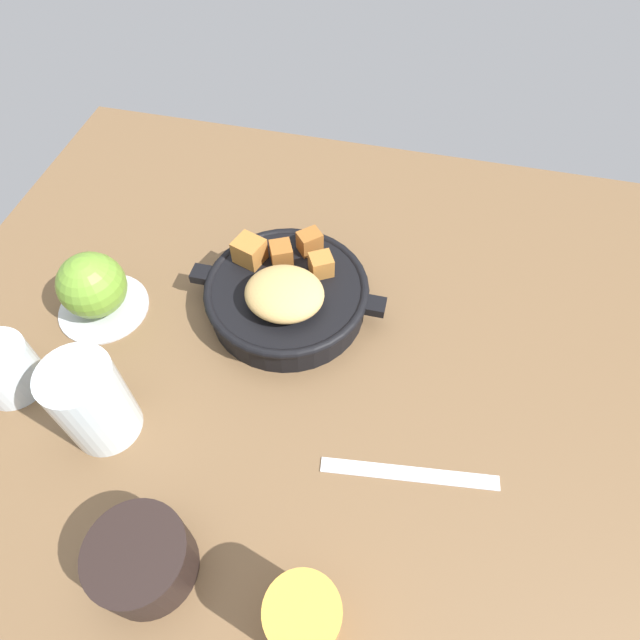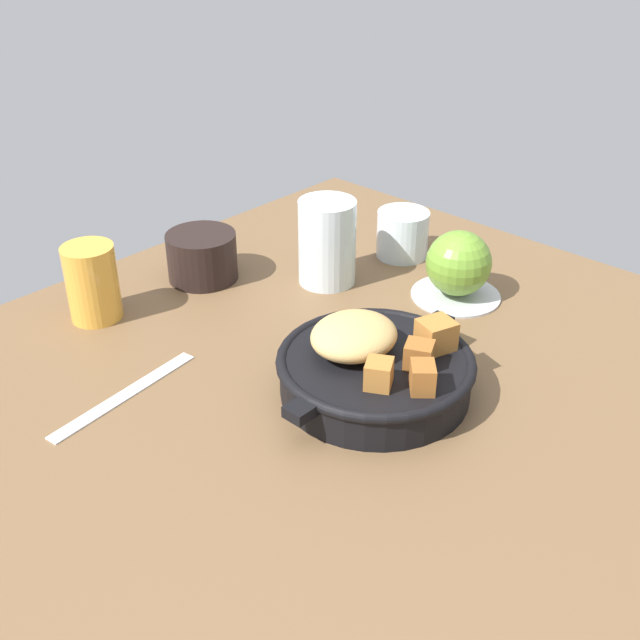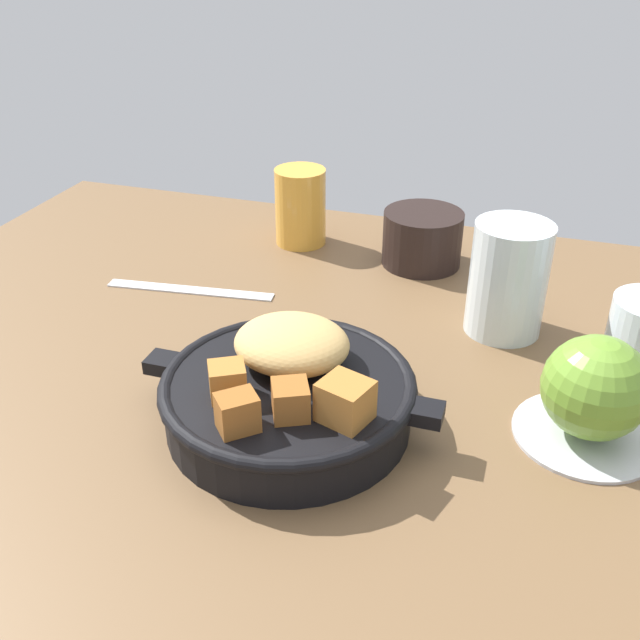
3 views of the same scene
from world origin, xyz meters
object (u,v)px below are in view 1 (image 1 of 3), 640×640
Objects in this scene: cast_iron_skillet at (287,293)px; juice_glass_amber at (303,620)px; butter_knife at (409,474)px; water_glass_tall at (92,402)px; water_glass_short at (4,369)px; red_apple at (92,285)px; coffee_mug_dark at (143,560)px.

juice_glass_amber is (-10.97, 34.55, 1.64)cm from cast_iron_skillet.
water_glass_tall reaches higher than butter_knife.
water_glass_short is (46.29, -0.36, 3.09)cm from butter_knife.
water_glass_tall is (26.07, -14.10, 0.92)cm from juice_glass_amber.
butter_knife is 1.67× the size of water_glass_tall.
red_apple is 0.88× the size of juice_glass_amber.
water_glass_tall is (15.10, 20.45, 2.56)cm from cast_iron_skillet.
coffee_mug_dark is 27.91cm from water_glass_short.
butter_knife is at bearing -147.18° from coffee_mug_dark.
red_apple is 17.00cm from water_glass_tall.
butter_knife is 33.87cm from water_glass_tall.
water_glass_short is (23.50, -15.06, 0.10)cm from coffee_mug_dark.
water_glass_tall reaches higher than water_glass_short.
juice_glass_amber is at bearing 58.93° from butter_knife.
water_glass_short reaches higher than coffee_mug_dark.
red_apple is 0.44× the size of butter_knife.
juice_glass_amber is at bearing 157.01° from water_glass_short.
coffee_mug_dark is at bearing 130.00° from water_glass_tall.
cast_iron_skillet is at bearing -126.44° from water_glass_tall.
cast_iron_skillet is 26.07cm from butter_knife.
red_apple is 0.74× the size of water_glass_tall.
water_glass_tall is (10.58, -12.61, 2.44)cm from coffee_mug_dark.
butter_knife is (-41.39, 12.88, -4.55)cm from red_apple.
cast_iron_skillet reaches higher than coffee_mug_dark.
water_glass_tall is at bearing -50.00° from coffee_mug_dark.
water_glass_tall is (33.37, 2.08, 5.44)cm from butter_knife.
cast_iron_skillet is 36.29cm from juice_glass_amber.
butter_knife is (-18.27, 18.37, -2.87)cm from cast_iron_skillet.
cast_iron_skillet is 3.01× the size of red_apple.
water_glass_short is at bearing -10.71° from water_glass_tall.
water_glass_short is (28.02, 18.01, 0.22)cm from cast_iron_skillet.
cast_iron_skillet is at bearing -72.39° from juice_glass_amber.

